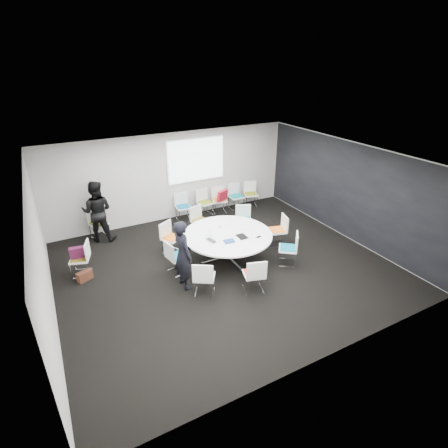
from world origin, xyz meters
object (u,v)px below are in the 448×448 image
chair_ring_e (177,263)px  chair_back_c (219,205)px  chair_back_b (205,207)px  chair_ring_f (204,283)px  chair_ring_a (277,236)px  laptop (213,240)px  person_back (97,211)px  maroon_bag (79,252)px  chair_ring_b (244,225)px  person_main (183,255)px  chair_ring_h (288,254)px  chair_spare_left (82,264)px  chair_ring_g (254,281)px  chair_back_d (236,201)px  conference_table (228,240)px  chair_ring_d (172,244)px  chair_person_back (99,229)px  chair_ring_c (201,226)px  cup (220,226)px  chair_back_e (251,199)px  brown_bag (85,276)px

chair_ring_e → chair_back_c: size_ratio=1.00×
chair_back_b → chair_ring_f: bearing=54.6°
chair_ring_a → laptop: (-2.12, -0.14, 0.47)m
chair_back_b → person_back: person_back is taller
chair_ring_e → maroon_bag: (-2.12, 1.02, 0.34)m
chair_ring_b → person_main: size_ratio=0.52×
laptop → person_back: bearing=25.8°
chair_ring_h → chair_spare_left: size_ratio=1.00×
laptop → maroon_bag: size_ratio=0.75×
chair_ring_b → person_back: (-3.89, 1.64, 0.63)m
chair_ring_g → chair_back_d: size_ratio=1.00×
conference_table → chair_back_c: 3.07m
chair_ring_d → chair_ring_h: size_ratio=1.00×
chair_person_back → laptop: chair_person_back is taller
chair_ring_f → chair_spare_left: 3.16m
conference_table → chair_ring_g: chair_ring_g is taller
chair_ring_e → chair_back_b: 3.54m
chair_ring_f → chair_back_c: (2.40, 3.92, 0.00)m
chair_ring_a → chair_ring_c: same height
chair_ring_d → cup: size_ratio=9.78×
chair_ring_b → chair_back_b: bearing=-52.9°
laptop → chair_ring_c: bearing=-27.5°
chair_back_d → chair_spare_left: 5.70m
conference_table → maroon_bag: 3.69m
chair_spare_left → chair_ring_c: bearing=-63.0°
chair_ring_b → person_back: size_ratio=0.49×
chair_back_d → chair_ring_a: bearing=85.8°
chair_back_e → brown_bag: (-5.98, -2.08, -0.16)m
chair_back_c → person_main: (-2.68, -3.42, 0.57)m
chair_ring_b → person_main: 3.12m
chair_ring_c → chair_back_b: same height
chair_ring_g → brown_bag: size_ratio=2.44×
chair_ring_e → laptop: (0.93, -0.13, 0.47)m
chair_ring_c → person_back: bearing=-40.3°
chair_spare_left → maroon_bag: 0.34m
chair_ring_g → cup: chair_ring_g is taller
chair_ring_d → chair_spare_left: same height
chair_ring_g → person_back: person_back is taller
chair_ring_g → laptop: (-0.35, 1.41, 0.47)m
chair_back_c → cup: (-1.22, -2.39, 0.50)m
chair_spare_left → chair_ring_g: bearing=-109.4°
chair_ring_a → chair_person_back: size_ratio=1.00×
chair_ring_h → person_main: size_ratio=0.52×
chair_ring_b → chair_ring_c: 1.30m
chair_back_c → laptop: (-1.70, -2.94, 0.47)m
chair_ring_d → maroon_bag: bearing=-30.4°
chair_ring_f → person_back: bearing=144.8°
person_main → maroon_bag: (-2.07, 1.63, -0.22)m
chair_back_b → person_main: person_main is taller
chair_ring_a → chair_spare_left: same height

